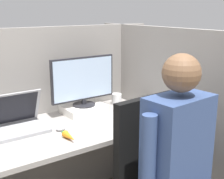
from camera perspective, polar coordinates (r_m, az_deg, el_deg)
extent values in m
cube|color=gray|center=(2.39, -12.05, -5.35)|extent=(1.87, 0.04, 1.36)
cube|color=gray|center=(2.42, 7.90, -4.94)|extent=(0.04, 1.31, 1.36)
cube|color=#9E9993|center=(2.07, -8.02, -7.09)|extent=(1.37, 0.68, 0.03)
cube|color=#4C4C51|center=(2.55, 5.57, -11.71)|extent=(0.03, 0.58, 0.71)
cube|color=white|center=(2.31, -5.12, -3.54)|extent=(0.31, 0.23, 0.05)
cylinder|color=#232328|center=(2.30, -5.14, -2.76)|extent=(0.17, 0.17, 0.01)
cylinder|color=#232328|center=(2.29, -5.15, -2.08)|extent=(0.04, 0.04, 0.04)
cube|color=#232328|center=(2.25, -5.31, 2.02)|extent=(0.50, 0.02, 0.31)
cube|color=silver|center=(2.24, -5.14, 1.96)|extent=(0.48, 0.00, 0.29)
cube|color=#99999E|center=(2.04, -16.68, -7.18)|extent=(0.34, 0.25, 0.02)
cube|color=silver|center=(2.05, -16.87, -6.72)|extent=(0.29, 0.14, 0.00)
cube|color=#99999E|center=(2.06, -17.59, -3.36)|extent=(0.34, 0.11, 0.23)
cube|color=black|center=(2.06, -17.55, -3.39)|extent=(0.30, 0.09, 0.20)
ellipsoid|color=silver|center=(2.00, -9.38, -6.99)|extent=(0.06, 0.05, 0.03)
cube|color=black|center=(2.37, 4.77, -3.06)|extent=(0.04, 0.16, 0.05)
cone|color=orange|center=(1.85, -7.74, -8.59)|extent=(0.04, 0.12, 0.04)
cylinder|color=green|center=(1.90, -8.74, -7.89)|extent=(0.02, 0.02, 0.02)
cube|color=black|center=(1.83, 6.08, -9.46)|extent=(0.44, 0.08, 0.53)
cube|color=#334775|center=(1.61, 11.87, -9.62)|extent=(0.35, 0.22, 0.49)
sphere|color=brown|center=(1.50, 12.59, 2.98)|extent=(0.19, 0.19, 0.19)
cylinder|color=#334775|center=(1.47, 6.71, -11.85)|extent=(0.07, 0.07, 0.39)
cylinder|color=#334775|center=(1.76, 16.12, -7.71)|extent=(0.07, 0.07, 0.39)
cylinder|color=white|center=(2.49, 0.84, -1.73)|extent=(0.08, 0.08, 0.09)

